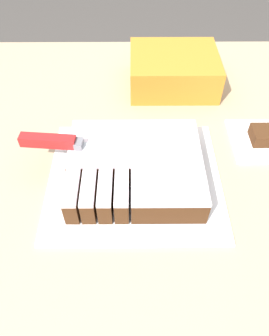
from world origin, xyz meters
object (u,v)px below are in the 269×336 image
object	(u,v)px
cake_board	(134,178)
knife	(64,143)
storage_box	(173,70)
brownie	(264,135)
cake	(136,167)

from	to	relation	value
cake_board	knife	distance (m)	0.16
storage_box	brownie	bearing A→B (deg)	-50.67
knife	brownie	bearing A→B (deg)	15.26
knife	brownie	distance (m)	0.44
cake	knife	distance (m)	0.15
cake_board	brownie	distance (m)	0.31
cake_board	storage_box	xyz separation A→B (m)	(0.10, 0.33, 0.04)
cake	brownie	bearing A→B (deg)	20.36
cake	brownie	distance (m)	0.31
cake_board	storage_box	world-z (taller)	storage_box
knife	cake	bearing A→B (deg)	-7.14
knife	storage_box	distance (m)	0.39
brownie	storage_box	distance (m)	0.29
knife	storage_box	size ratio (longest dim) A/B	1.36
cake	storage_box	world-z (taller)	storage_box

